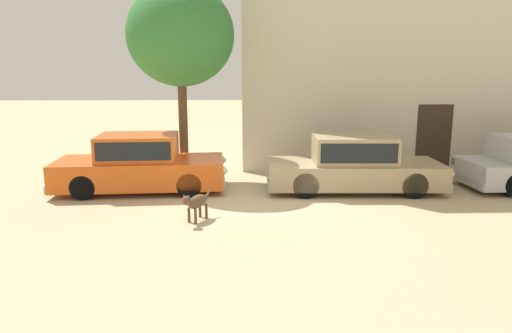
% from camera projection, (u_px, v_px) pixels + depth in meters
% --- Properties ---
extents(ground_plane, '(80.00, 80.00, 0.00)m').
position_uv_depth(ground_plane, '(255.00, 206.00, 10.89)').
color(ground_plane, tan).
extents(parked_sedan_nearest, '(4.55, 2.04, 1.50)m').
position_uv_depth(parked_sedan_nearest, '(140.00, 163.00, 12.13)').
color(parked_sedan_nearest, '#D15619').
rests_on(parked_sedan_nearest, ground_plane).
extents(parked_sedan_second, '(4.68, 1.90, 1.47)m').
position_uv_depth(parked_sedan_second, '(353.00, 164.00, 12.16)').
color(parked_sedan_second, tan).
rests_on(parked_sedan_second, ground_plane).
extents(apartment_block, '(17.10, 6.52, 9.75)m').
position_uv_depth(apartment_block, '(475.00, 22.00, 16.92)').
color(apartment_block, beige).
rests_on(apartment_block, ground_plane).
extents(stray_dog_spotted, '(0.57, 0.94, 0.66)m').
position_uv_depth(stray_dog_spotted, '(196.00, 202.00, 9.69)').
color(stray_dog_spotted, brown).
rests_on(stray_dog_spotted, ground_plane).
extents(acacia_tree_left, '(2.96, 2.66, 5.49)m').
position_uv_depth(acacia_tree_left, '(180.00, 36.00, 12.70)').
color(acacia_tree_left, brown).
rests_on(acacia_tree_left, ground_plane).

